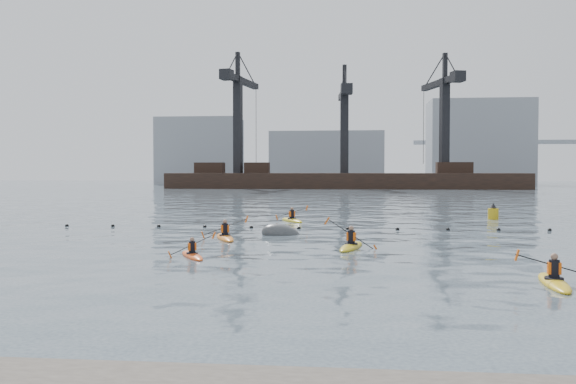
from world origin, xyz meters
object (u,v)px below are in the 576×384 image
object	(u,v)px
kayaker_5	(292,220)
mooring_buoy	(281,234)
kayaker_3	(351,246)
kayaker_1	(554,281)
kayaker_0	(192,255)
nav_buoy	(493,214)
kayaker_2	(225,237)

from	to	relation	value
kayaker_5	mooring_buoy	xyz separation A→B (m)	(0.25, -9.00, -0.11)
kayaker_3	kayaker_5	distance (m)	15.17
kayaker_1	mooring_buoy	size ratio (longest dim) A/B	1.56
kayaker_0	kayaker_3	world-z (taller)	kayaker_3
nav_buoy	kayaker_2	bearing A→B (deg)	-139.47
kayaker_3	mooring_buoy	world-z (taller)	kayaker_3
kayaker_5	mooring_buoy	size ratio (longest dim) A/B	1.54
kayaker_5	kayaker_2	bearing A→B (deg)	-128.18
kayaker_3	kayaker_5	xyz separation A→B (m)	(-4.14, 14.60, -0.00)
kayaker_2	kayaker_5	xyz separation A→B (m)	(2.45, 11.43, -0.00)
kayaker_3	kayaker_5	size ratio (longest dim) A/B	1.05
kayaker_0	kayaker_3	xyz separation A→B (m)	(6.59, 3.58, 0.02)
kayaker_3	mooring_buoy	xyz separation A→B (m)	(-3.89, 5.59, -0.11)
kayaker_2	kayaker_3	distance (m)	7.32
kayaker_0	kayaker_2	bearing A→B (deg)	62.50
kayaker_1	nav_buoy	bearing A→B (deg)	87.17
kayaker_2	nav_buoy	distance (m)	22.41
kayaker_1	kayaker_5	xyz separation A→B (m)	(-10.47, 23.04, 0.00)
kayaker_3	mooring_buoy	size ratio (longest dim) A/B	1.63
kayaker_3	nav_buoy	distance (m)	20.57
kayaker_5	nav_buoy	distance (m)	14.91
mooring_buoy	kayaker_0	bearing A→B (deg)	-106.36
kayaker_5	kayaker_3	bearing A→B (deg)	-100.22
kayaker_3	mooring_buoy	distance (m)	6.82
kayaker_0	kayaker_1	xyz separation A→B (m)	(12.91, -4.86, 0.02)
kayaker_2	kayaker_3	xyz separation A→B (m)	(6.60, -3.17, 0.00)
kayaker_1	nav_buoy	size ratio (longest dim) A/B	2.58
kayaker_5	nav_buoy	size ratio (longest dim) A/B	2.56
kayaker_2	kayaker_3	world-z (taller)	kayaker_3
kayaker_0	mooring_buoy	size ratio (longest dim) A/B	1.25
kayaker_3	kayaker_1	bearing A→B (deg)	-40.77
kayaker_3	nav_buoy	xyz separation A→B (m)	(10.43, 17.73, 0.31)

